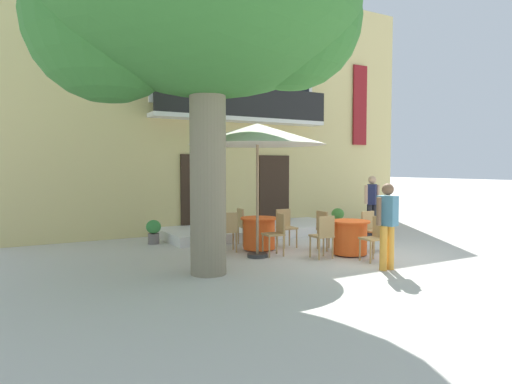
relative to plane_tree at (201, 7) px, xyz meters
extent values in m
plane|color=beige|center=(3.64, -0.19, -4.73)|extent=(120.00, 120.00, 0.00)
cube|color=#DBC67F|center=(3.21, 6.81, -0.98)|extent=(13.00, 4.00, 7.50)
cube|color=#332319|center=(1.91, 4.78, -3.58)|extent=(1.10, 0.08, 2.30)
cube|color=#332319|center=(4.51, 4.78, -3.58)|extent=(1.10, 0.08, 2.30)
cube|color=silver|center=(1.01, 4.77, -0.08)|extent=(1.10, 0.08, 1.90)
cube|color=black|center=(1.01, 4.74, -0.08)|extent=(0.84, 0.04, 1.60)
cube|color=silver|center=(3.21, 4.77, -0.08)|extent=(1.10, 0.08, 1.90)
cube|color=black|center=(3.21, 4.74, -0.08)|extent=(0.84, 0.04, 1.60)
cube|color=silver|center=(5.41, 4.77, -0.08)|extent=(1.10, 0.08, 1.90)
cube|color=black|center=(5.41, 4.74, -0.08)|extent=(0.84, 0.04, 1.60)
cube|color=silver|center=(3.21, 4.49, -1.39)|extent=(5.60, 0.65, 0.12)
cube|color=black|center=(3.21, 4.19, -0.88)|extent=(5.60, 0.06, 0.90)
cylinder|color=#B2B2B7|center=(2.01, 4.31, 0.02)|extent=(0.04, 0.95, 1.33)
cube|color=#146B2D|center=(2.01, 3.86, 0.32)|extent=(0.60, 0.29, 0.38)
cylinder|color=#B2B2B7|center=(4.41, 4.31, 0.02)|extent=(0.04, 0.95, 1.33)
cube|color=#192D9E|center=(4.41, 3.86, 0.32)|extent=(0.60, 0.29, 0.38)
cylinder|color=slate|center=(0.91, 4.51, -1.20)|extent=(0.30, 0.30, 0.25)
ellipsoid|color=#2D7533|center=(0.91, 4.51, -0.86)|extent=(0.39, 0.39, 0.45)
cylinder|color=slate|center=(2.44, 4.51, -1.18)|extent=(0.31, 0.31, 0.28)
ellipsoid|color=#38843D|center=(2.44, 4.51, -0.88)|extent=(0.41, 0.41, 0.31)
cylinder|color=#995638|center=(3.97, 4.51, -1.19)|extent=(0.28, 0.28, 0.27)
ellipsoid|color=#4C8E38|center=(3.97, 4.51, -0.89)|extent=(0.37, 0.37, 0.34)
cylinder|color=#995638|center=(5.51, 4.51, -1.18)|extent=(0.36, 0.36, 0.29)
ellipsoid|color=#38843D|center=(5.51, 4.51, -0.84)|extent=(0.46, 0.46, 0.40)
cube|color=maroon|center=(8.08, 4.75, -0.60)|extent=(0.60, 0.06, 2.80)
cube|color=silver|center=(3.21, 3.73, -4.60)|extent=(5.35, 2.17, 0.25)
cylinder|color=#7F755B|center=(0.09, -0.05, -3.07)|extent=(0.65, 0.65, 3.32)
sphere|color=#33702D|center=(-1.46, 0.65, -0.29)|extent=(2.81, 2.81, 2.81)
sphere|color=#33702D|center=(1.49, -0.61, -0.15)|extent=(2.53, 2.53, 2.53)
cylinder|color=#EA561E|center=(3.49, 0.03, -4.36)|extent=(0.74, 0.74, 0.68)
cylinder|color=#EA561E|center=(3.49, 0.03, -3.99)|extent=(0.86, 0.86, 0.04)
cylinder|color=#2D2823|center=(3.49, 0.03, -4.71)|extent=(0.44, 0.44, 0.03)
cylinder|color=tan|center=(2.59, 0.26, -4.50)|extent=(0.04, 0.04, 0.45)
cylinder|color=tan|center=(2.92, 0.24, -4.50)|extent=(0.04, 0.04, 0.45)
cylinder|color=tan|center=(2.56, -0.08, -4.50)|extent=(0.04, 0.04, 0.45)
cylinder|color=tan|center=(2.90, -0.10, -4.50)|extent=(0.04, 0.04, 0.45)
cube|color=tan|center=(2.74, 0.08, -4.26)|extent=(0.42, 0.42, 0.04)
cube|color=tan|center=(2.73, -0.10, -4.03)|extent=(0.38, 0.06, 0.42)
cylinder|color=tan|center=(3.24, -0.87, -4.50)|extent=(0.04, 0.04, 0.45)
cylinder|color=tan|center=(3.27, -0.53, -4.50)|extent=(0.04, 0.04, 0.45)
cylinder|color=tan|center=(3.58, -0.90, -4.50)|extent=(0.04, 0.04, 0.45)
cylinder|color=tan|center=(3.61, -0.56, -4.50)|extent=(0.04, 0.04, 0.45)
cube|color=tan|center=(3.42, -0.72, -4.26)|extent=(0.44, 0.44, 0.04)
cube|color=tan|center=(3.60, -0.73, -4.03)|extent=(0.08, 0.38, 0.42)
cylinder|color=tan|center=(4.42, -0.08, -4.50)|extent=(0.04, 0.04, 0.45)
cylinder|color=tan|center=(4.08, -0.10, -4.50)|extent=(0.04, 0.04, 0.45)
cylinder|color=tan|center=(4.40, 0.26, -4.50)|extent=(0.04, 0.04, 0.45)
cylinder|color=tan|center=(4.06, 0.24, -4.50)|extent=(0.04, 0.04, 0.45)
cube|color=tan|center=(4.24, 0.08, -4.26)|extent=(0.43, 0.43, 0.04)
cube|color=tan|center=(4.23, 0.26, -4.03)|extent=(0.38, 0.06, 0.42)
cylinder|color=tan|center=(3.66, 0.95, -4.50)|extent=(0.04, 0.04, 0.45)
cylinder|color=tan|center=(3.66, 0.61, -4.50)|extent=(0.04, 0.04, 0.45)
cylinder|color=tan|center=(3.32, 0.95, -4.50)|extent=(0.04, 0.04, 0.45)
cylinder|color=tan|center=(3.32, 0.61, -4.50)|extent=(0.04, 0.04, 0.45)
cube|color=tan|center=(3.49, 0.78, -4.26)|extent=(0.40, 0.40, 0.04)
cube|color=tan|center=(3.31, 0.78, -4.03)|extent=(0.04, 0.38, 0.42)
cylinder|color=#EA561E|center=(2.06, 1.54, -4.36)|extent=(0.74, 0.74, 0.68)
cylinder|color=#EA561E|center=(2.06, 1.54, -3.99)|extent=(0.86, 0.86, 0.04)
cylinder|color=#2D2823|center=(2.06, 1.54, -4.71)|extent=(0.44, 0.44, 0.03)
cylinder|color=tan|center=(1.80, 0.64, -4.50)|extent=(0.04, 0.04, 0.45)
cylinder|color=tan|center=(1.83, 0.98, -4.50)|extent=(0.04, 0.04, 0.45)
cylinder|color=tan|center=(2.14, 0.61, -4.50)|extent=(0.04, 0.04, 0.45)
cylinder|color=tan|center=(2.17, 0.95, -4.50)|extent=(0.04, 0.04, 0.45)
cube|color=tan|center=(1.98, 0.79, -4.26)|extent=(0.44, 0.44, 0.04)
cube|color=tan|center=(2.16, 0.77, -4.03)|extent=(0.08, 0.38, 0.42)
cylinder|color=tan|center=(2.97, 1.31, -4.50)|extent=(0.04, 0.04, 0.45)
cylinder|color=tan|center=(2.63, 1.34, -4.50)|extent=(0.04, 0.04, 0.45)
cylinder|color=tan|center=(2.99, 1.65, -4.50)|extent=(0.04, 0.04, 0.45)
cylinder|color=tan|center=(2.65, 1.67, -4.50)|extent=(0.04, 0.04, 0.45)
cube|color=tan|center=(2.81, 1.49, -4.26)|extent=(0.42, 0.42, 0.04)
cube|color=tan|center=(2.82, 1.67, -4.03)|extent=(0.38, 0.06, 0.42)
cylinder|color=tan|center=(2.34, 2.43, -4.50)|extent=(0.04, 0.04, 0.45)
cylinder|color=tan|center=(2.30, 2.10, -4.50)|extent=(0.04, 0.04, 0.45)
cylinder|color=tan|center=(2.01, 2.47, -4.50)|extent=(0.04, 0.04, 0.45)
cylinder|color=tan|center=(1.96, 2.14, -4.50)|extent=(0.04, 0.04, 0.45)
cube|color=tan|center=(2.15, 2.28, -4.26)|extent=(0.45, 0.45, 0.04)
cube|color=tan|center=(1.98, 2.31, -4.03)|extent=(0.09, 0.38, 0.42)
cylinder|color=tan|center=(1.22, 1.93, -4.50)|extent=(0.04, 0.04, 0.45)
cylinder|color=tan|center=(1.54, 1.85, -4.50)|extent=(0.04, 0.04, 0.45)
cylinder|color=tan|center=(1.13, 1.61, -4.50)|extent=(0.04, 0.04, 0.45)
cylinder|color=tan|center=(1.46, 1.52, -4.50)|extent=(0.04, 0.04, 0.45)
cube|color=tan|center=(1.34, 1.73, -4.26)|extent=(0.49, 0.49, 0.04)
cube|color=tan|center=(1.29, 1.55, -4.03)|extent=(0.38, 0.13, 0.42)
cylinder|color=#997A56|center=(1.61, 0.83, -3.45)|extent=(0.06, 0.06, 2.55)
cylinder|color=#333333|center=(1.61, 0.83, -4.69)|extent=(0.44, 0.44, 0.08)
cone|color=silver|center=(1.61, 0.83, -2.10)|extent=(2.90, 2.90, 0.45)
cylinder|color=slate|center=(0.18, 3.58, -4.59)|extent=(0.28, 0.28, 0.26)
ellipsoid|color=#38843D|center=(0.18, 3.58, -4.29)|extent=(0.37, 0.37, 0.34)
cylinder|color=#995638|center=(6.23, 3.70, -4.60)|extent=(0.31, 0.31, 0.25)
ellipsoid|color=#4C8E38|center=(6.23, 3.70, -4.29)|extent=(0.40, 0.40, 0.36)
cylinder|color=gold|center=(3.03, -1.42, -4.31)|extent=(0.14, 0.14, 0.84)
cylinder|color=gold|center=(3.21, -1.42, -4.31)|extent=(0.14, 0.14, 0.84)
cube|color=teal|center=(3.12, -1.42, -3.61)|extent=(0.29, 0.38, 0.56)
sphere|color=brown|center=(3.12, -1.42, -3.21)|extent=(0.22, 0.22, 0.22)
cylinder|color=brown|center=(2.90, -1.42, -3.61)|extent=(0.09, 0.09, 0.52)
cylinder|color=brown|center=(3.34, -1.42, -3.61)|extent=(0.09, 0.09, 0.52)
cylinder|color=#232328|center=(5.70, 1.73, -4.28)|extent=(0.14, 0.14, 0.90)
cylinder|color=#232328|center=(5.88, 1.73, -4.28)|extent=(0.14, 0.14, 0.90)
cube|color=#1E2347|center=(5.79, 1.73, -3.55)|extent=(0.40, 0.38, 0.56)
sphere|color=tan|center=(5.79, 1.73, -3.15)|extent=(0.22, 0.22, 0.22)
cylinder|color=tan|center=(5.57, 1.73, -3.55)|extent=(0.09, 0.09, 0.52)
cylinder|color=tan|center=(6.01, 1.73, -3.55)|extent=(0.09, 0.09, 0.52)
camera|label=1|loc=(-3.18, -7.48, -2.80)|focal=31.72mm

